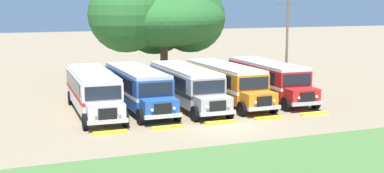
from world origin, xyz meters
TOP-DOWN VIEW (x-y plane):
  - ground_plane at (0.00, 0.00)m, footprint 220.00×220.00m
  - foreground_grass_strip at (0.00, -8.18)m, footprint 80.00×8.82m
  - parked_bus_slot_0 at (-6.73, 6.93)m, footprint 3.04×10.89m
  - parked_bus_slot_1 at (-3.51, 7.13)m, footprint 2.71×10.84m
  - parked_bus_slot_2 at (-0.04, 6.69)m, footprint 2.76×10.85m
  - parked_bus_slot_3 at (3.29, 7.01)m, footprint 2.84×10.86m
  - parked_bus_slot_4 at (7.09, 7.28)m, footprint 2.99×10.88m
  - curb_wheelstop_0 at (-6.92, 0.77)m, footprint 2.00×0.36m
  - curb_wheelstop_1 at (-3.46, 0.77)m, footprint 2.00×0.36m
  - curb_wheelstop_2 at (0.00, 0.77)m, footprint 2.00×0.36m
  - curb_wheelstop_3 at (3.46, 0.77)m, footprint 2.00×0.36m
  - curb_wheelstop_4 at (6.92, 0.77)m, footprint 2.00×0.36m
  - broad_shade_tree at (2.62, 20.62)m, footprint 14.42×11.89m
  - utility_pole at (10.20, 9.66)m, footprint 1.80×0.20m

SIDE VIEW (x-z plane):
  - ground_plane at x=0.00m, z-range 0.00..0.00m
  - foreground_grass_strip at x=0.00m, z-range 0.00..0.01m
  - curb_wheelstop_0 at x=-6.92m, z-range 0.00..0.15m
  - curb_wheelstop_1 at x=-3.46m, z-range 0.00..0.15m
  - curb_wheelstop_2 at x=0.00m, z-range 0.00..0.15m
  - curb_wheelstop_3 at x=3.46m, z-range 0.00..0.15m
  - curb_wheelstop_4 at x=6.92m, z-range 0.00..0.15m
  - parked_bus_slot_0 at x=-6.73m, z-range 0.17..2.99m
  - parked_bus_slot_1 at x=-3.51m, z-range 0.17..2.99m
  - parked_bus_slot_2 at x=-0.04m, z-range 0.17..2.99m
  - parked_bus_slot_3 at x=3.29m, z-range 0.17..2.99m
  - parked_bus_slot_4 at x=7.09m, z-range 0.17..2.99m
  - utility_pole at x=10.20m, z-range 0.25..8.21m
  - broad_shade_tree at x=2.62m, z-range 1.01..10.86m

